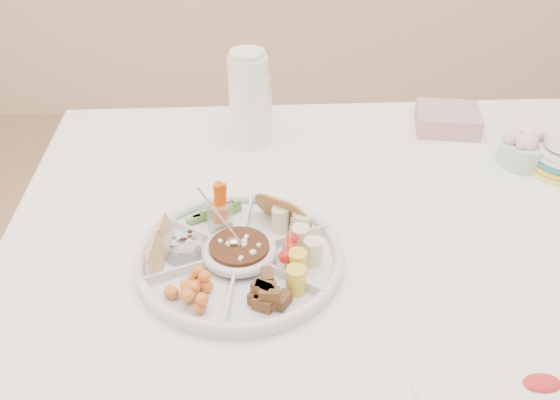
{
  "coord_description": "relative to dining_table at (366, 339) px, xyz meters",
  "views": [
    {
      "loc": [
        -0.26,
        -1.03,
        1.52
      ],
      "look_at": [
        -0.21,
        -0.05,
        0.83
      ],
      "focal_mm": 40.0,
      "sensor_mm": 36.0,
      "label": 1
    }
  ],
  "objects": [
    {
      "name": "dining_table",
      "position": [
        0.0,
        0.0,
        0.0
      ],
      "size": [
        1.52,
        1.02,
        0.76
      ],
      "primitive_type": "cube",
      "color": "white",
      "rests_on": "floor"
    },
    {
      "name": "party_tray",
      "position": [
        -0.29,
        -0.15,
        0.4
      ],
      "size": [
        0.49,
        0.49,
        0.04
      ],
      "primitive_type": "cylinder",
      "rotation": [
        0.0,
        0.0,
        0.38
      ],
      "color": "silver",
      "rests_on": "dining_table"
    },
    {
      "name": "bean_dip",
      "position": [
        -0.29,
        -0.15,
        0.41
      ],
      "size": [
        0.14,
        0.14,
        0.04
      ],
      "primitive_type": "cylinder",
      "rotation": [
        0.0,
        0.0,
        0.38
      ],
      "color": "#341D13",
      "rests_on": "party_tray"
    },
    {
      "name": "tortillas",
      "position": [
        -0.21,
        -0.04,
        0.42
      ],
      "size": [
        0.14,
        0.14,
        0.06
      ],
      "primitive_type": null,
      "rotation": [
        0.0,
        0.0,
        0.38
      ],
      "color": "olive",
      "rests_on": "party_tray"
    },
    {
      "name": "carrot_cucumber",
      "position": [
        -0.34,
        -0.03,
        0.44
      ],
      "size": [
        0.13,
        0.13,
        0.09
      ],
      "primitive_type": null,
      "rotation": [
        0.0,
        0.0,
        0.38
      ],
      "color": "#E45000",
      "rests_on": "party_tray"
    },
    {
      "name": "pita_raisins",
      "position": [
        -0.42,
        -0.13,
        0.42
      ],
      "size": [
        0.13,
        0.13,
        0.05
      ],
      "primitive_type": null,
      "rotation": [
        0.0,
        0.0,
        0.38
      ],
      "color": "tan",
      "rests_on": "party_tray"
    },
    {
      "name": "cherries",
      "position": [
        -0.37,
        -0.25,
        0.42
      ],
      "size": [
        0.13,
        0.13,
        0.04
      ],
      "primitive_type": null,
      "rotation": [
        0.0,
        0.0,
        0.38
      ],
      "color": "orange",
      "rests_on": "party_tray"
    },
    {
      "name": "granola_chunks",
      "position": [
        -0.24,
        -0.27,
        0.42
      ],
      "size": [
        0.12,
        0.12,
        0.04
      ],
      "primitive_type": null,
      "rotation": [
        0.0,
        0.0,
        0.38
      ],
      "color": "brown",
      "rests_on": "party_tray"
    },
    {
      "name": "banana_tomato",
      "position": [
        -0.16,
        -0.16,
        0.44
      ],
      "size": [
        0.15,
        0.15,
        0.09
      ],
      "primitive_type": null,
      "rotation": [
        0.0,
        0.0,
        0.38
      ],
      "color": "#FDE895",
      "rests_on": "party_tray"
    },
    {
      "name": "cup_stack",
      "position": [
        -0.25,
        0.32,
        0.49
      ],
      "size": [
        0.1,
        0.1,
        0.21
      ],
      "primitive_type": "cylinder",
      "rotation": [
        0.0,
        0.0,
        -0.28
      ],
      "color": "silver",
      "rests_on": "dining_table"
    },
    {
      "name": "thermos",
      "position": [
        -0.27,
        0.31,
        0.5
      ],
      "size": [
        0.11,
        0.11,
        0.24
      ],
      "primitive_type": "cylinder",
      "rotation": [
        0.0,
        0.0,
        0.21
      ],
      "color": "white",
      "rests_on": "dining_table"
    },
    {
      "name": "flower_bowl",
      "position": [
        0.36,
        0.18,
        0.42
      ],
      "size": [
        0.12,
        0.12,
        0.08
      ],
      "primitive_type": "cylinder",
      "rotation": [
        0.0,
        0.0,
        -0.11
      ],
      "color": "#B4CABB",
      "rests_on": "dining_table"
    },
    {
      "name": "napkin_stack",
      "position": [
        0.23,
        0.35,
        0.4
      ],
      "size": [
        0.17,
        0.16,
        0.05
      ],
      "primitive_type": "cube",
      "rotation": [
        0.0,
        0.0,
        -0.17
      ],
      "color": "#C08B90",
      "rests_on": "dining_table"
    },
    {
      "name": "placemat",
      "position": [
        0.13,
        -0.45,
        0.38
      ],
      "size": [
        0.33,
        0.19,
        0.01
      ],
      "primitive_type": "cube",
      "rotation": [
        0.0,
        0.0,
        0.28
      ],
      "color": "silver",
      "rests_on": "dining_table"
    }
  ]
}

